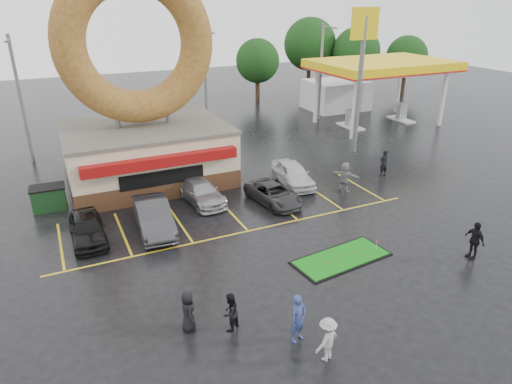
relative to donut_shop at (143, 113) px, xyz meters
name	(u,v)px	position (x,y,z in m)	size (l,w,h in m)	color
ground	(278,263)	(3.00, -12.97, -4.46)	(120.00, 120.00, 0.00)	black
donut_shop	(143,113)	(0.00, 0.00, 0.00)	(10.20, 8.70, 13.50)	#472B19
gas_station	(361,80)	(23.00, 7.97, -0.77)	(12.30, 13.65, 5.90)	silver
shell_sign	(362,55)	(16.00, -0.97, 2.91)	(2.20, 0.36, 10.60)	slate
streetlight_left	(20,97)	(-7.00, 6.95, 0.32)	(0.40, 2.21, 9.00)	slate
streetlight_mid	(206,81)	(7.00, 7.95, 0.32)	(0.40, 2.21, 9.00)	slate
streetlight_right	(321,70)	(19.00, 8.95, 0.32)	(0.40, 2.21, 9.00)	slate
tree_far_a	(356,52)	(29.00, 17.03, 0.72)	(5.60, 5.60, 8.00)	#332114
tree_far_b	(407,57)	(35.00, 15.03, 0.07)	(4.90, 4.90, 7.00)	#332114
tree_far_c	(310,44)	(25.00, 21.03, 1.37)	(6.30, 6.30, 9.00)	#332114
tree_far_d	(258,61)	(17.00, 19.03, 0.07)	(4.90, 4.90, 7.00)	#332114
car_black	(87,228)	(-4.66, -7.08, -3.78)	(1.63, 4.04, 1.38)	black
car_dgrey	(154,216)	(-1.39, -7.34, -3.68)	(1.66, 4.77, 1.57)	#2F2F32
car_silver	(201,192)	(1.98, -4.97, -3.82)	(1.79, 4.41, 1.28)	#99999D
car_grey	(274,194)	(5.80, -6.99, -3.88)	(1.93, 4.18, 1.16)	#2D2D30
car_white	(293,174)	(8.23, -4.97, -3.73)	(1.75, 4.34, 1.48)	silver
person_blue	(298,318)	(1.26, -17.78, -3.53)	(0.68, 0.45, 1.88)	navy
person_blackjkt	(230,312)	(-0.70, -16.24, -3.70)	(0.74, 0.58, 1.52)	black
person_hoodie	(327,339)	(1.67, -19.00, -3.64)	(1.06, 0.61, 1.64)	#979799
person_bystander	(188,311)	(-2.09, -15.58, -3.66)	(0.78, 0.51, 1.60)	black
person_cameraman	(474,240)	(11.45, -16.38, -3.54)	(1.08, 0.45, 1.85)	black
person_walker_near	(345,177)	(10.65, -7.24, -3.52)	(1.75, 0.56, 1.89)	gray
person_walker_far	(384,163)	(14.57, -6.17, -3.54)	(0.67, 0.44, 1.85)	black
dumpster	(49,198)	(-6.23, -2.24, -3.81)	(1.80, 1.20, 1.30)	#1A431D
putting_green	(341,258)	(5.84, -13.91, -4.43)	(4.89, 2.54, 0.59)	black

